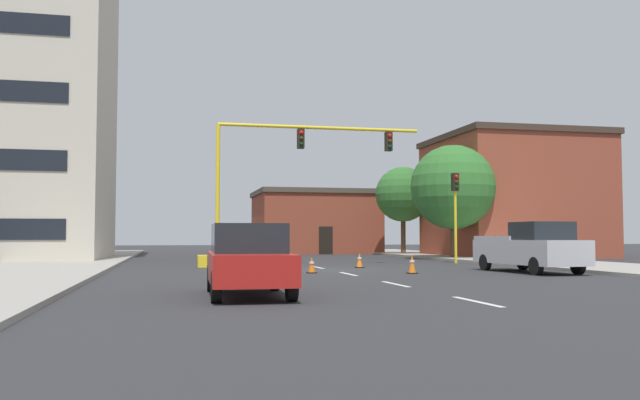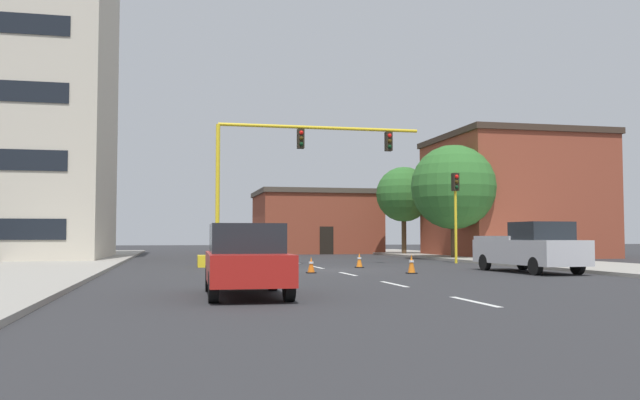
{
  "view_description": "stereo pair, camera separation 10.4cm",
  "coord_description": "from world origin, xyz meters",
  "px_view_note": "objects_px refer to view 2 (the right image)",
  "views": [
    {
      "loc": [
        -6.56,
        -27.68,
        1.44
      ],
      "look_at": [
        0.66,
        5.0,
        3.25
      ],
      "focal_mm": 37.48,
      "sensor_mm": 36.0,
      "label": 1
    },
    {
      "loc": [
        -6.46,
        -27.7,
        1.44
      ],
      "look_at": [
        0.66,
        5.0,
        3.25
      ],
      "focal_mm": 37.48,
      "sensor_mm": 36.0,
      "label": 2
    }
  ],
  "objects_px": {
    "pickup_truck_silver": "(529,248)",
    "tree_right_far": "(404,194)",
    "sedan_red_near_left": "(246,259)",
    "traffic_cone_roadside_b": "(278,264)",
    "traffic_signal_gantry": "(249,217)",
    "traffic_cone_roadside_c": "(311,265)",
    "traffic_light_pole_right": "(456,197)",
    "traffic_cone_roadside_a": "(412,264)",
    "traffic_cone_roadside_d": "(359,260)",
    "tree_right_mid": "(453,187)"
  },
  "relations": [
    {
      "from": "traffic_signal_gantry",
      "to": "traffic_cone_roadside_c",
      "type": "height_order",
      "value": "traffic_signal_gantry"
    },
    {
      "from": "traffic_light_pole_right",
      "to": "sedan_red_near_left",
      "type": "xyz_separation_m",
      "value": [
        -12.92,
        -16.92,
        -2.64
      ]
    },
    {
      "from": "traffic_cone_roadside_b",
      "to": "tree_right_mid",
      "type": "bearing_deg",
      "value": 45.29
    },
    {
      "from": "traffic_signal_gantry",
      "to": "pickup_truck_silver",
      "type": "xyz_separation_m",
      "value": [
        10.3,
        -7.58,
        -1.38
      ]
    },
    {
      "from": "traffic_cone_roadside_a",
      "to": "traffic_signal_gantry",
      "type": "bearing_deg",
      "value": 126.83
    },
    {
      "from": "pickup_truck_silver",
      "to": "sedan_red_near_left",
      "type": "bearing_deg",
      "value": -146.68
    },
    {
      "from": "traffic_signal_gantry",
      "to": "traffic_cone_roadside_d",
      "type": "xyz_separation_m",
      "value": [
        4.8,
        -2.25,
        -2.02
      ]
    },
    {
      "from": "tree_right_far",
      "to": "traffic_cone_roadside_b",
      "type": "xyz_separation_m",
      "value": [
        -12.97,
        -22.36,
        -4.22
      ]
    },
    {
      "from": "traffic_cone_roadside_b",
      "to": "traffic_cone_roadside_c",
      "type": "height_order",
      "value": "traffic_cone_roadside_b"
    },
    {
      "from": "pickup_truck_silver",
      "to": "sedan_red_near_left",
      "type": "distance_m",
      "value": 14.44
    },
    {
      "from": "traffic_cone_roadside_a",
      "to": "traffic_cone_roadside_b",
      "type": "relative_size",
      "value": 1.0
    },
    {
      "from": "tree_right_far",
      "to": "traffic_cone_roadside_d",
      "type": "distance_m",
      "value": 20.64
    },
    {
      "from": "tree_right_far",
      "to": "traffic_cone_roadside_d",
      "type": "xyz_separation_m",
      "value": [
        -8.61,
        -18.27,
        -4.25
      ]
    },
    {
      "from": "traffic_cone_roadside_b",
      "to": "sedan_red_near_left",
      "type": "bearing_deg",
      "value": -103.49
    },
    {
      "from": "traffic_cone_roadside_b",
      "to": "tree_right_far",
      "type": "bearing_deg",
      "value": 59.87
    },
    {
      "from": "traffic_signal_gantry",
      "to": "traffic_cone_roadside_d",
      "type": "relative_size",
      "value": 16.01
    },
    {
      "from": "traffic_light_pole_right",
      "to": "traffic_cone_roadside_b",
      "type": "distance_m",
      "value": 13.6
    },
    {
      "from": "sedan_red_near_left",
      "to": "tree_right_far",
      "type": "bearing_deg",
      "value": 64.3
    },
    {
      "from": "traffic_cone_roadside_a",
      "to": "traffic_cone_roadside_b",
      "type": "xyz_separation_m",
      "value": [
        -5.03,
        0.96,
        -0.0
      ]
    },
    {
      "from": "sedan_red_near_left",
      "to": "traffic_cone_roadside_b",
      "type": "height_order",
      "value": "sedan_red_near_left"
    },
    {
      "from": "tree_right_far",
      "to": "tree_right_mid",
      "type": "relative_size",
      "value": 0.94
    },
    {
      "from": "traffic_signal_gantry",
      "to": "tree_right_mid",
      "type": "relative_size",
      "value": 1.53
    },
    {
      "from": "sedan_red_near_left",
      "to": "traffic_cone_roadside_d",
      "type": "bearing_deg",
      "value": 63.67
    },
    {
      "from": "pickup_truck_silver",
      "to": "traffic_signal_gantry",
      "type": "bearing_deg",
      "value": 143.67
    },
    {
      "from": "traffic_light_pole_right",
      "to": "traffic_cone_roadside_d",
      "type": "height_order",
      "value": "traffic_light_pole_right"
    },
    {
      "from": "traffic_cone_roadside_a",
      "to": "traffic_cone_roadside_c",
      "type": "height_order",
      "value": "traffic_cone_roadside_a"
    },
    {
      "from": "tree_right_mid",
      "to": "traffic_cone_roadside_b",
      "type": "distance_m",
      "value": 18.8
    },
    {
      "from": "traffic_signal_gantry",
      "to": "tree_right_mid",
      "type": "distance_m",
      "value": 15.08
    },
    {
      "from": "traffic_cone_roadside_a",
      "to": "tree_right_mid",
      "type": "bearing_deg",
      "value": 60.62
    },
    {
      "from": "tree_right_mid",
      "to": "traffic_cone_roadside_c",
      "type": "height_order",
      "value": "tree_right_mid"
    },
    {
      "from": "tree_right_far",
      "to": "traffic_cone_roadside_c",
      "type": "distance_m",
      "value": 25.43
    },
    {
      "from": "tree_right_far",
      "to": "traffic_cone_roadside_a",
      "type": "bearing_deg",
      "value": -108.82
    },
    {
      "from": "traffic_cone_roadside_b",
      "to": "traffic_cone_roadside_c",
      "type": "xyz_separation_m",
      "value": [
        1.32,
        0.17,
        -0.05
      ]
    },
    {
      "from": "tree_right_mid",
      "to": "traffic_cone_roadside_b",
      "type": "relative_size",
      "value": 9.59
    },
    {
      "from": "traffic_cone_roadside_a",
      "to": "traffic_cone_roadside_d",
      "type": "bearing_deg",
      "value": 97.51
    },
    {
      "from": "pickup_truck_silver",
      "to": "traffic_cone_roadside_b",
      "type": "height_order",
      "value": "pickup_truck_silver"
    },
    {
      "from": "sedan_red_near_left",
      "to": "traffic_cone_roadside_c",
      "type": "xyz_separation_m",
      "value": [
        3.51,
        9.34,
        -0.58
      ]
    },
    {
      "from": "pickup_truck_silver",
      "to": "tree_right_far",
      "type": "bearing_deg",
      "value": 82.49
    },
    {
      "from": "pickup_truck_silver",
      "to": "traffic_cone_roadside_c",
      "type": "height_order",
      "value": "pickup_truck_silver"
    },
    {
      "from": "traffic_signal_gantry",
      "to": "traffic_cone_roadside_a",
      "type": "height_order",
      "value": "traffic_signal_gantry"
    },
    {
      "from": "sedan_red_near_left",
      "to": "traffic_cone_roadside_d",
      "type": "distance_m",
      "value": 14.8
    },
    {
      "from": "tree_right_far",
      "to": "traffic_cone_roadside_d",
      "type": "relative_size",
      "value": 9.83
    },
    {
      "from": "traffic_light_pole_right",
      "to": "traffic_cone_roadside_b",
      "type": "bearing_deg",
      "value": -144.13
    },
    {
      "from": "pickup_truck_silver",
      "to": "traffic_cone_roadside_b",
      "type": "xyz_separation_m",
      "value": [
        -9.86,
        1.24,
        -0.61
      ]
    },
    {
      "from": "traffic_signal_gantry",
      "to": "traffic_cone_roadside_d",
      "type": "distance_m",
      "value": 5.67
    },
    {
      "from": "pickup_truck_silver",
      "to": "traffic_cone_roadside_c",
      "type": "relative_size",
      "value": 8.64
    },
    {
      "from": "traffic_light_pole_right",
      "to": "traffic_cone_roadside_b",
      "type": "xyz_separation_m",
      "value": [
        -10.72,
        -7.75,
        -3.17
      ]
    },
    {
      "from": "traffic_cone_roadside_a",
      "to": "traffic_cone_roadside_b",
      "type": "bearing_deg",
      "value": 169.2
    },
    {
      "from": "traffic_cone_roadside_c",
      "to": "tree_right_mid",
      "type": "bearing_deg",
      "value": 47.99
    },
    {
      "from": "tree_right_mid",
      "to": "traffic_light_pole_right",
      "type": "bearing_deg",
      "value": -112.48
    }
  ]
}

